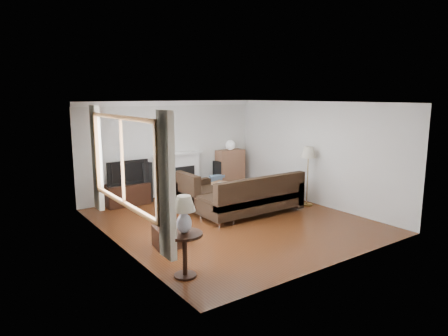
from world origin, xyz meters
TOP-DOWN VIEW (x-y plane):
  - room at (0.00, 0.00)m, footprint 5.10×5.60m
  - window at (-2.45, -0.20)m, footprint 0.12×2.74m
  - curtain_near at (-2.40, -1.72)m, footprint 0.10×0.35m
  - curtain_far at (-2.40, 1.32)m, footprint 0.10×0.35m
  - fireplace at (0.15, 2.64)m, footprint 1.40×0.26m
  - tv_stand at (-1.35, 2.48)m, footprint 1.05×0.47m
  - television at (-1.35, 2.48)m, footprint 1.02×0.13m
  - speaker_left at (-0.89, 2.52)m, footprint 0.36×0.40m
  - speaker_right at (1.36, 2.55)m, footprint 0.31×0.33m
  - bookshelf at (1.79, 2.53)m, footprint 0.80×0.38m
  - globe_lamp at (1.79, 2.53)m, footprint 0.28×0.28m
  - sectional_sofa at (0.63, 0.13)m, footprint 2.63×1.92m
  - coffee_table at (0.54, 1.44)m, footprint 1.27×0.95m
  - footstool at (-1.82, -0.54)m, footprint 0.50×0.50m
  - floor_lamp at (2.22, -0.05)m, footprint 0.42×0.42m
  - side_table at (-2.15, -1.75)m, footprint 0.54×0.54m
  - table_lamp at (-2.15, -1.75)m, footprint 0.34×0.34m

SIDE VIEW (x-z plane):
  - footstool at x=-1.82m, z-range 0.00..0.37m
  - coffee_table at x=0.54m, z-range 0.00..0.44m
  - tv_stand at x=-1.35m, z-range 0.00..0.53m
  - side_table at x=-2.15m, z-range 0.00..0.67m
  - speaker_right at x=1.36m, z-range 0.00..0.81m
  - sectional_sofa at x=0.63m, z-range 0.00..0.85m
  - speaker_left at x=-0.89m, z-range 0.00..1.01m
  - bookshelf at x=1.79m, z-range 0.00..1.11m
  - fireplace at x=0.15m, z-range 0.00..1.15m
  - floor_lamp at x=2.22m, z-range 0.00..1.44m
  - television at x=-1.35m, z-range 0.53..1.11m
  - table_lamp at x=-2.15m, z-range 0.67..1.22m
  - globe_lamp at x=1.79m, z-range 1.11..1.38m
  - room at x=0.00m, z-range -0.02..2.52m
  - curtain_near at x=-2.40m, z-range 0.35..2.45m
  - curtain_far at x=-2.40m, z-range 0.35..2.45m
  - window at x=-2.45m, z-range 0.78..2.32m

